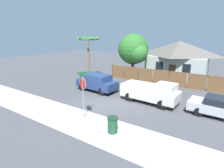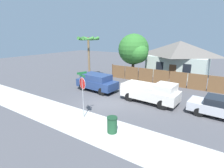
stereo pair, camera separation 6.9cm
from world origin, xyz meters
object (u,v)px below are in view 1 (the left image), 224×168
at_px(house, 178,58).
at_px(oak_tree, 134,50).
at_px(palm_tree, 88,43).
at_px(red_suv, 97,82).
at_px(trash_bin, 113,125).
at_px(orange_pickup, 152,93).
at_px(parked_sedan, 223,108).
at_px(stop_sign, 83,87).

bearing_deg(house, oak_tree, -132.86).
height_order(oak_tree, palm_tree, oak_tree).
xyz_separation_m(red_suv, trash_bin, (5.95, -6.04, -0.47)).
distance_m(palm_tree, red_suv, 7.06).
distance_m(red_suv, orange_pickup, 6.14).
height_order(orange_pickup, parked_sedan, orange_pickup).
height_order(house, orange_pickup, house).
bearing_deg(palm_tree, red_suv, -41.88).
bearing_deg(parked_sedan, stop_sign, -143.14).
relative_size(oak_tree, palm_tree, 1.07).
bearing_deg(red_suv, parked_sedan, 3.58).
height_order(palm_tree, trash_bin, palm_tree).
distance_m(oak_tree, red_suv, 7.97).
relative_size(parked_sedan, stop_sign, 1.42).
relative_size(red_suv, trash_bin, 4.50).
bearing_deg(red_suv, house, 70.48).
bearing_deg(red_suv, stop_sign, -56.75).
relative_size(house, parked_sedan, 1.77).
distance_m(orange_pickup, stop_sign, 6.40).
bearing_deg(stop_sign, palm_tree, 147.98).
relative_size(palm_tree, red_suv, 1.23).
relative_size(stop_sign, trash_bin, 3.34).
height_order(red_suv, stop_sign, stop_sign).
bearing_deg(palm_tree, orange_pickup, -20.65).
height_order(palm_tree, orange_pickup, palm_tree).
xyz_separation_m(orange_pickup, parked_sedan, (5.35, 0.02, -0.16)).
xyz_separation_m(parked_sedan, stop_sign, (-8.36, -5.49, 1.53)).
bearing_deg(parked_sedan, oak_tree, 149.23).
distance_m(house, palm_tree, 13.11).
bearing_deg(stop_sign, oak_tree, 120.29).
relative_size(oak_tree, red_suv, 1.31).
bearing_deg(parked_sedan, house, 119.94).
bearing_deg(oak_tree, red_suv, -94.90).
bearing_deg(trash_bin, oak_tree, 111.53).
distance_m(oak_tree, trash_bin, 14.85).
xyz_separation_m(house, orange_pickup, (0.82, -12.48, -1.66)).
relative_size(house, orange_pickup, 1.68).
height_order(red_suv, trash_bin, red_suv).
bearing_deg(palm_tree, trash_bin, -43.98).
relative_size(house, stop_sign, 2.51).
distance_m(oak_tree, parked_sedan, 13.50).
bearing_deg(oak_tree, trash_bin, -68.47).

